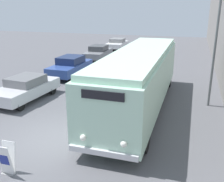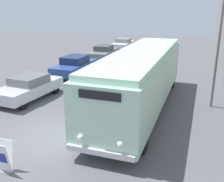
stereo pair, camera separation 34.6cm
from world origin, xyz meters
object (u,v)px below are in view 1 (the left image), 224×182
at_px(streetlamp, 218,20).
at_px(parked_car_distant, 117,44).
at_px(parked_car_far, 98,52).
at_px(parked_car_near, 26,88).
at_px(vintage_bus, 140,76).
at_px(parked_car_mid, 70,66).
at_px(sign_board, 6,159).

bearing_deg(streetlamp, parked_car_distant, 120.82).
bearing_deg(parked_car_far, parked_car_near, -90.68).
relative_size(streetlamp, parked_car_near, 1.59).
height_order(vintage_bus, parked_car_far, vintage_bus).
bearing_deg(parked_car_far, vintage_bus, -61.94).
xyz_separation_m(streetlamp, parked_car_mid, (-9.98, 3.52, -3.75)).
bearing_deg(parked_car_distant, parked_car_mid, -89.78).
height_order(parked_car_far, parked_car_distant, parked_car_far).
bearing_deg(parked_car_near, parked_car_far, 95.14).
xyz_separation_m(streetlamp, parked_car_distant, (-10.24, 17.16, -3.82)).
distance_m(sign_board, parked_car_distant, 25.86).
xyz_separation_m(parked_car_near, parked_car_far, (-0.16, 12.43, 0.03)).
bearing_deg(streetlamp, vintage_bus, -157.50).
height_order(sign_board, parked_car_distant, parked_car_distant).
bearing_deg(vintage_bus, sign_board, -112.34).
height_order(vintage_bus, parked_car_mid, vintage_bus).
relative_size(streetlamp, parked_car_far, 1.61).
bearing_deg(vintage_bus, parked_car_near, -173.83).
distance_m(streetlamp, parked_car_mid, 11.23).
relative_size(sign_board, parked_car_distant, 0.25).
xyz_separation_m(streetlamp, parked_car_near, (-10.03, -2.17, -3.82)).
relative_size(vintage_bus, parked_car_mid, 2.57).
bearing_deg(parked_car_mid, vintage_bus, -36.59).
distance_m(parked_car_near, parked_car_mid, 5.70).
bearing_deg(parked_car_mid, parked_car_far, 92.97).
relative_size(parked_car_far, parked_car_distant, 1.03).
height_order(parked_car_near, parked_car_far, parked_car_far).
bearing_deg(parked_car_far, parked_car_mid, -89.70).
bearing_deg(parked_car_distant, parked_car_far, -90.40).
relative_size(streetlamp, parked_car_mid, 1.57).
distance_m(vintage_bus, parked_car_near, 6.59).
bearing_deg(streetlamp, parked_car_near, -167.78).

